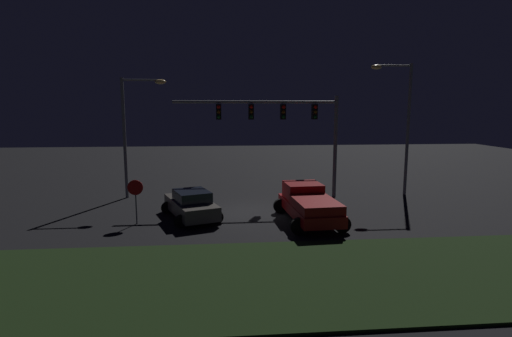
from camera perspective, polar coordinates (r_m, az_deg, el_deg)
name	(u,v)px	position (r m, az deg, el deg)	size (l,w,h in m)	color
ground_plane	(249,211)	(22.65, -1.07, -6.06)	(80.00, 80.00, 0.00)	black
grass_median	(268,278)	(14.00, 1.71, -15.28)	(25.03, 6.97, 0.10)	black
pickup_truck	(308,202)	(20.58, 7.41, -4.75)	(3.11, 5.52, 1.80)	maroon
car_sedan	(191,204)	(21.28, -9.21, -5.07)	(3.39, 4.75, 1.51)	#514C47
traffic_signal_gantry	(284,119)	(25.29, 3.94, 6.98)	(10.32, 0.56, 6.50)	slate
street_lamp_left	(133,122)	(26.57, -17.02, 6.32)	(2.81, 0.44, 7.61)	slate
street_lamp_right	(401,114)	(27.82, 19.89, 7.33)	(2.76, 0.44, 8.55)	slate
stop_sign	(135,193)	(20.69, -16.75, -3.38)	(0.76, 0.08, 2.23)	slate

